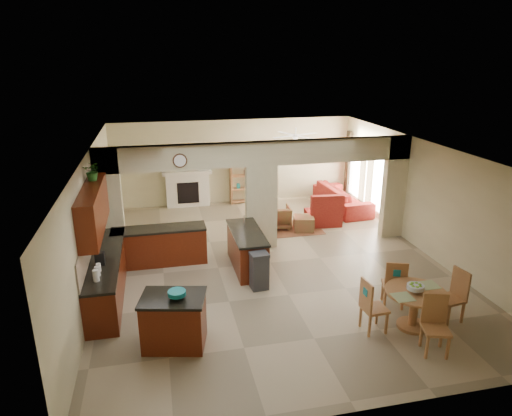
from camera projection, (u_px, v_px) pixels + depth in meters
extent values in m
plane|color=gray|center=(270.00, 263.00, 11.11)|extent=(10.00, 10.00, 0.00)
plane|color=white|center=(272.00, 149.00, 10.21)|extent=(10.00, 10.00, 0.00)
plane|color=#C7BD92|center=(234.00, 162.00, 15.28)|extent=(8.00, 0.00, 8.00)
plane|color=#C7BD92|center=(364.00, 327.00, 6.04)|extent=(8.00, 0.00, 8.00)
plane|color=#C7BD92|center=(91.00, 221.00, 9.84)|extent=(0.00, 10.00, 10.00)
plane|color=#C7BD92|center=(425.00, 197.00, 11.48)|extent=(0.00, 10.00, 10.00)
cube|color=#C7BD92|center=(110.00, 206.00, 10.83)|extent=(0.60, 0.25, 2.80)
cube|color=#C7BD92|center=(261.00, 207.00, 11.68)|extent=(0.80, 0.25, 2.20)
cube|color=#C7BD92|center=(394.00, 187.00, 12.34)|extent=(0.60, 0.25, 2.80)
cube|color=#C7BD92|center=(261.00, 153.00, 11.23)|extent=(8.00, 0.25, 0.60)
cube|color=#471608|center=(108.00, 277.00, 9.47)|extent=(0.60, 3.20, 0.86)
cube|color=black|center=(105.00, 257.00, 9.33)|extent=(0.62, 3.22, 0.05)
cube|color=tan|center=(89.00, 244.00, 9.17)|extent=(0.02, 3.20, 0.55)
cube|color=#471608|center=(160.00, 247.00, 10.96)|extent=(2.20, 0.60, 0.86)
cube|color=black|center=(159.00, 229.00, 10.82)|extent=(2.22, 0.62, 0.05)
cube|color=#471608|center=(93.00, 210.00, 8.97)|extent=(0.35, 2.40, 0.90)
cube|color=#471608|center=(247.00, 250.00, 10.76)|extent=(0.65, 1.80, 0.86)
cube|color=black|center=(247.00, 232.00, 10.61)|extent=(0.70, 1.85, 0.05)
cube|color=silver|center=(255.00, 266.00, 9.97)|extent=(0.58, 0.04, 0.70)
cylinder|color=#462917|center=(180.00, 161.00, 10.70)|extent=(0.34, 0.03, 0.34)
cube|color=brown|center=(292.00, 228.00, 13.30)|extent=(1.60, 1.30, 0.01)
cube|color=silver|center=(188.00, 190.00, 15.08)|extent=(1.40, 0.28, 1.10)
cube|color=black|center=(188.00, 193.00, 14.97)|extent=(0.70, 0.04, 0.70)
cube|color=silver|center=(187.00, 173.00, 14.87)|extent=(1.60, 0.35, 0.10)
cube|color=olive|center=(245.00, 177.00, 15.35)|extent=(1.00, 0.32, 1.80)
cube|color=white|center=(380.00, 181.00, 13.67)|extent=(0.02, 0.90, 1.90)
cube|color=white|center=(356.00, 168.00, 15.24)|extent=(0.02, 0.90, 1.90)
cube|color=white|center=(367.00, 179.00, 14.50)|extent=(0.02, 0.70, 2.10)
cube|color=#3C1A18|center=(389.00, 187.00, 13.10)|extent=(0.10, 0.28, 2.30)
cube|color=#3C1A18|center=(370.00, 177.00, 14.21)|extent=(0.10, 0.28, 2.30)
cube|color=#3C1A18|center=(363.00, 173.00, 14.67)|extent=(0.10, 0.28, 2.30)
cube|color=#3C1A18|center=(348.00, 164.00, 15.78)|extent=(0.10, 0.28, 2.30)
cylinder|color=white|center=(296.00, 135.00, 13.37)|extent=(1.00, 1.00, 0.10)
cube|color=#471608|center=(174.00, 322.00, 7.85)|extent=(1.17, 0.94, 0.89)
cube|color=black|center=(173.00, 298.00, 7.70)|extent=(1.23, 1.00, 0.05)
cylinder|color=#12777F|center=(177.00, 295.00, 7.62)|extent=(0.30, 0.30, 0.14)
cube|color=#313234|center=(259.00, 272.00, 9.78)|extent=(0.39, 0.34, 0.77)
cylinder|color=olive|center=(416.00, 292.00, 8.27)|extent=(1.10, 1.10, 0.04)
cylinder|color=olive|center=(414.00, 309.00, 8.38)|extent=(0.16, 0.16, 0.71)
cylinder|color=olive|center=(412.00, 325.00, 8.49)|extent=(0.56, 0.56, 0.06)
cylinder|color=#67AE25|center=(415.00, 288.00, 8.20)|extent=(0.31, 0.31, 0.16)
imported|color=maroon|center=(342.00, 198.00, 14.88)|extent=(2.62, 1.15, 0.75)
cube|color=maroon|center=(323.00, 217.00, 13.61)|extent=(1.03, 0.87, 0.39)
imported|color=maroon|center=(278.00, 217.00, 13.27)|extent=(0.75, 0.77, 0.65)
cube|color=maroon|center=(304.00, 223.00, 13.10)|extent=(0.68, 0.68, 0.41)
imported|color=#194D14|center=(93.00, 171.00, 9.26)|extent=(0.41, 0.37, 0.40)
cube|color=olive|center=(393.00, 285.00, 9.10)|extent=(0.54, 0.54, 0.05)
cube|color=olive|center=(400.00, 292.00, 9.31)|extent=(0.04, 0.04, 0.44)
cube|color=olive|center=(382.00, 291.00, 9.35)|extent=(0.04, 0.04, 0.44)
cube|color=olive|center=(402.00, 300.00, 8.99)|extent=(0.04, 0.04, 0.44)
cube|color=olive|center=(385.00, 299.00, 9.03)|extent=(0.04, 0.04, 0.44)
cube|color=olive|center=(396.00, 276.00, 8.83)|extent=(0.41, 0.18, 0.55)
cube|color=#12777F|center=(397.00, 273.00, 8.78)|extent=(0.14, 0.06, 0.14)
cube|color=olive|center=(450.00, 299.00, 8.58)|extent=(0.48, 0.48, 0.05)
cube|color=olive|center=(435.00, 307.00, 8.75)|extent=(0.04, 0.04, 0.44)
cube|color=olive|center=(448.00, 316.00, 8.45)|extent=(0.04, 0.04, 0.44)
cube|color=olive|center=(449.00, 304.00, 8.86)|extent=(0.04, 0.04, 0.44)
cube|color=olive|center=(463.00, 312.00, 8.56)|extent=(0.04, 0.04, 0.44)
cube|color=olive|center=(461.00, 283.00, 8.55)|extent=(0.10, 0.42, 0.55)
cube|color=#12777F|center=(462.00, 279.00, 8.54)|extent=(0.03, 0.14, 0.14)
cube|color=olive|center=(436.00, 330.00, 7.63)|extent=(0.52, 0.52, 0.05)
cube|color=olive|center=(427.00, 347.00, 7.55)|extent=(0.04, 0.04, 0.44)
cube|color=olive|center=(448.00, 348.00, 7.53)|extent=(0.04, 0.04, 0.44)
cube|color=olive|center=(421.00, 335.00, 7.87)|extent=(0.04, 0.04, 0.44)
cube|color=olive|center=(441.00, 336.00, 7.85)|extent=(0.04, 0.04, 0.44)
cube|color=olive|center=(435.00, 308.00, 7.71)|extent=(0.41, 0.15, 0.55)
cube|color=#12777F|center=(435.00, 304.00, 7.71)|extent=(0.14, 0.05, 0.14)
cube|color=olive|center=(374.00, 309.00, 8.26)|extent=(0.44, 0.44, 0.05)
cube|color=olive|center=(386.00, 323.00, 8.22)|extent=(0.04, 0.04, 0.44)
cube|color=olive|center=(377.00, 313.00, 8.53)|extent=(0.04, 0.04, 0.44)
cube|color=olive|center=(370.00, 326.00, 8.13)|extent=(0.04, 0.04, 0.44)
cube|color=olive|center=(360.00, 316.00, 8.44)|extent=(0.04, 0.04, 0.44)
cube|color=olive|center=(366.00, 295.00, 8.11)|extent=(0.06, 0.42, 0.55)
cube|color=#12777F|center=(365.00, 292.00, 8.09)|extent=(0.02, 0.14, 0.14)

